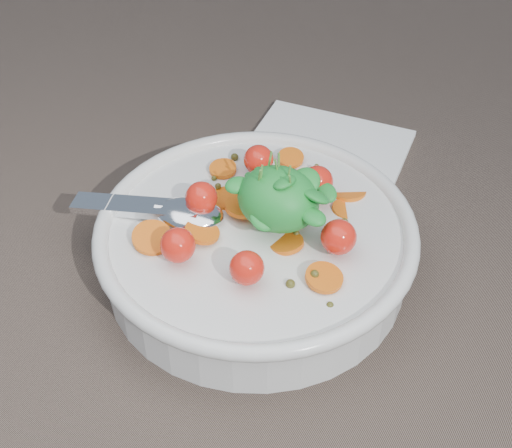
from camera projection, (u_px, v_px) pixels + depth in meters
The scene contains 3 objects.
ground at pixel (227, 280), 0.60m from camera, with size 6.00×6.00×0.00m, color brown.
bowl at pixel (256, 243), 0.59m from camera, with size 0.28×0.26×0.11m.
napkin at pixel (324, 153), 0.73m from camera, with size 0.16×0.14×0.01m, color white.
Camera 1 is at (0.23, -0.34, 0.44)m, focal length 50.00 mm.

